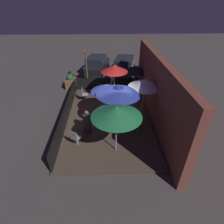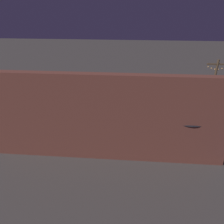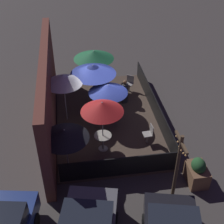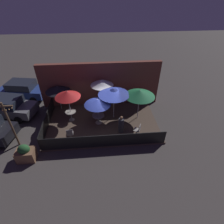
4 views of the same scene
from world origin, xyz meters
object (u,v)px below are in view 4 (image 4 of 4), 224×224
at_px(patio_chair_1, 138,130).
at_px(parked_car_2, 23,90).
at_px(patio_umbrella_0, 67,94).
at_px(dining_table_0, 71,113).
at_px(patio_chair_0, 70,134).
at_px(patio_umbrella_1, 98,102).
at_px(patron_0, 121,125).
at_px(dining_table_1, 98,117).
at_px(parked_car_1, 6,106).
at_px(patio_umbrella_5, 114,92).
at_px(light_post, 10,123).
at_px(patio_umbrella_4, 102,82).
at_px(patio_umbrella_2, 57,89).
at_px(planter_box, 25,153).
at_px(patio_umbrella_3, 140,93).

height_order(patio_chair_1, parked_car_2, parked_car_2).
distance_m(patio_umbrella_0, patio_chair_1, 5.37).
xyz_separation_m(dining_table_0, patio_chair_0, (0.14, -2.09, -0.10)).
distance_m(patio_umbrella_1, patron_0, 2.25).
bearing_deg(patio_chair_0, patio_chair_1, -93.80).
distance_m(dining_table_1, parked_car_1, 7.28).
bearing_deg(patio_umbrella_5, patron_0, -77.95).
bearing_deg(light_post, patio_umbrella_4, 33.03).
bearing_deg(patio_umbrella_2, parked_car_2, 148.41).
bearing_deg(dining_table_0, planter_box, -123.83).
bearing_deg(patio_umbrella_3, dining_table_1, -173.11).
relative_size(patio_umbrella_5, patio_chair_0, 2.67).
xyz_separation_m(patio_chair_1, patron_0, (-1.07, 0.48, 0.09)).
xyz_separation_m(patio_umbrella_1, dining_table_0, (-2.03, 0.51, -1.23)).
height_order(patio_umbrella_3, patio_umbrella_5, patio_umbrella_5).
bearing_deg(light_post, patio_umbrella_3, 13.64).
relative_size(patio_umbrella_2, patio_umbrella_4, 0.83).
bearing_deg(patio_umbrella_0, patio_chair_1, -24.24).
xyz_separation_m(patio_chair_0, light_post, (-3.34, -0.06, 1.22)).
distance_m(patio_umbrella_0, patio_umbrella_5, 3.20).
bearing_deg(parked_car_2, patio_umbrella_1, -22.59).
xyz_separation_m(patio_umbrella_3, patio_umbrella_4, (-2.58, 1.67, 0.11)).
bearing_deg(light_post, parked_car_1, 119.14).
bearing_deg(parked_car_2, patio_umbrella_5, -15.22).
bearing_deg(parked_car_1, patron_0, -4.57).
distance_m(dining_table_1, patron_0, 1.87).
bearing_deg(planter_box, patio_chair_1, 11.00).
bearing_deg(parked_car_1, planter_box, -45.76).
height_order(patio_umbrella_2, dining_table_1, patio_umbrella_2).
bearing_deg(patio_umbrella_4, patio_chair_1, -58.62).
relative_size(patio_umbrella_4, light_post, 0.76).
bearing_deg(parked_car_2, parked_car_1, -89.15).
bearing_deg(patio_umbrella_2, patio_chair_0, -72.72).
xyz_separation_m(patio_umbrella_3, parked_car_1, (-10.07, 1.34, -1.44)).
bearing_deg(patio_umbrella_1, patio_umbrella_4, 78.74).
distance_m(patio_umbrella_2, planter_box, 5.35).
xyz_separation_m(patio_umbrella_4, patio_umbrella_5, (0.77, -1.46, -0.01)).
height_order(patio_umbrella_3, light_post, light_post).
height_order(patio_umbrella_3, patron_0, patio_umbrella_3).
height_order(patio_umbrella_4, patio_chair_1, patio_umbrella_4).
xyz_separation_m(patio_umbrella_2, light_post, (-2.20, -3.70, -0.13)).
bearing_deg(planter_box, patio_umbrella_2, 75.32).
bearing_deg(patio_umbrella_3, patio_umbrella_1, -173.11).
distance_m(patio_umbrella_3, patio_umbrella_4, 3.08).
distance_m(patio_umbrella_2, dining_table_0, 2.23).
distance_m(patio_umbrella_4, planter_box, 7.09).
xyz_separation_m(dining_table_1, patio_chair_0, (-1.88, -1.57, -0.05)).
bearing_deg(planter_box, light_post, 125.13).
xyz_separation_m(patio_umbrella_2, patio_umbrella_5, (4.19, -1.50, 0.40)).
distance_m(planter_box, parked_car_1, 5.38).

